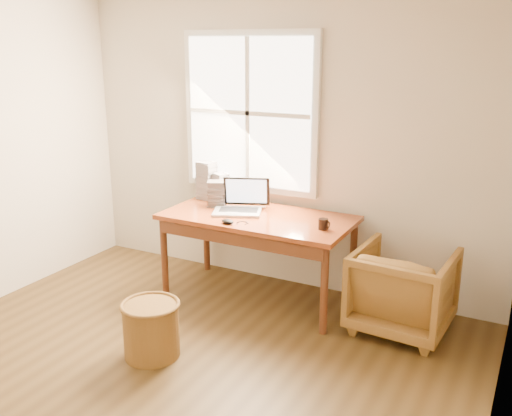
{
  "coord_description": "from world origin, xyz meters",
  "views": [
    {
      "loc": [
        2.11,
        -2.27,
        2.15
      ],
      "look_at": [
        0.06,
        1.65,
        0.86
      ],
      "focal_mm": 40.0,
      "sensor_mm": 36.0,
      "label": 1
    }
  ],
  "objects_px": {
    "laptop": "(237,198)",
    "cd_stack_a": "(221,187)",
    "armchair": "(403,290)",
    "wicker_stool": "(151,330)",
    "desk": "(258,218)",
    "coffee_mug": "(323,224)"
  },
  "relations": [
    {
      "from": "laptop",
      "to": "desk",
      "type": "bearing_deg",
      "value": -16.11
    },
    {
      "from": "desk",
      "to": "cd_stack_a",
      "type": "relative_size",
      "value": 6.12
    },
    {
      "from": "armchair",
      "to": "laptop",
      "type": "distance_m",
      "value": 1.54
    },
    {
      "from": "laptop",
      "to": "armchair",
      "type": "bearing_deg",
      "value": -21.84
    },
    {
      "from": "desk",
      "to": "cd_stack_a",
      "type": "height_order",
      "value": "cd_stack_a"
    },
    {
      "from": "coffee_mug",
      "to": "laptop",
      "type": "bearing_deg",
      "value": 161.96
    },
    {
      "from": "desk",
      "to": "armchair",
      "type": "height_order",
      "value": "desk"
    },
    {
      "from": "wicker_stool",
      "to": "laptop",
      "type": "relative_size",
      "value": 1.03
    },
    {
      "from": "wicker_stool",
      "to": "cd_stack_a",
      "type": "bearing_deg",
      "value": 101.29
    },
    {
      "from": "laptop",
      "to": "coffee_mug",
      "type": "distance_m",
      "value": 0.82
    },
    {
      "from": "desk",
      "to": "coffee_mug",
      "type": "bearing_deg",
      "value": -8.62
    },
    {
      "from": "wicker_stool",
      "to": "coffee_mug",
      "type": "xyz_separation_m",
      "value": [
        0.84,
        1.11,
        0.6
      ]
    },
    {
      "from": "armchair",
      "to": "wicker_stool",
      "type": "xyz_separation_m",
      "value": [
        -1.47,
        -1.21,
        -0.13
      ]
    },
    {
      "from": "wicker_stool",
      "to": "cd_stack_a",
      "type": "relative_size",
      "value": 1.5
    },
    {
      "from": "wicker_stool",
      "to": "cd_stack_a",
      "type": "distance_m",
      "value": 1.64
    },
    {
      "from": "armchair",
      "to": "cd_stack_a",
      "type": "relative_size",
      "value": 2.78
    },
    {
      "from": "desk",
      "to": "wicker_stool",
      "type": "height_order",
      "value": "desk"
    },
    {
      "from": "armchair",
      "to": "laptop",
      "type": "bearing_deg",
      "value": 4.53
    },
    {
      "from": "laptop",
      "to": "cd_stack_a",
      "type": "distance_m",
      "value": 0.43
    },
    {
      "from": "wicker_stool",
      "to": "laptop",
      "type": "height_order",
      "value": "laptop"
    },
    {
      "from": "cd_stack_a",
      "to": "wicker_stool",
      "type": "bearing_deg",
      "value": -78.71
    },
    {
      "from": "laptop",
      "to": "cd_stack_a",
      "type": "xyz_separation_m",
      "value": [
        -0.33,
        0.28,
        -0.01
      ]
    }
  ]
}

